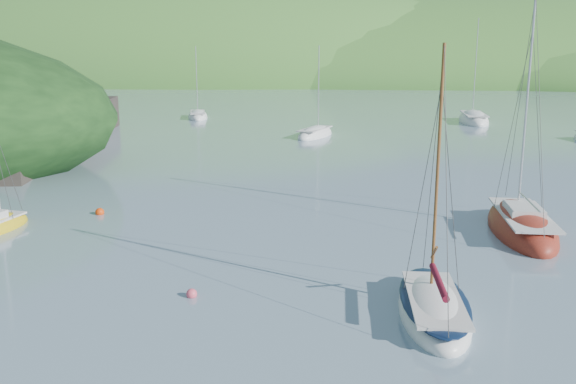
# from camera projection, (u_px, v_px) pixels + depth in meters

# --- Properties ---
(ground) EXTENTS (700.00, 700.00, 0.00)m
(ground) POSITION_uv_depth(u_px,v_px,m) (295.00, 309.00, 23.91)
(ground) COLOR gray
(ground) RESTS_ON ground
(shoreline_hills) EXTENTS (690.00, 135.00, 56.00)m
(shoreline_hills) POSITION_uv_depth(u_px,v_px,m) (325.00, 76.00, 191.78)
(shoreline_hills) COLOR #3A762D
(shoreline_hills) RESTS_ON ground
(daysailer_white) EXTENTS (2.72, 6.84, 10.39)m
(daysailer_white) POSITION_uv_depth(u_px,v_px,m) (434.00, 309.00, 23.27)
(daysailer_white) COLOR white
(daysailer_white) RESTS_ON ground
(sloop_red) EXTENTS (3.06, 8.87, 13.11)m
(sloop_red) POSITION_uv_depth(u_px,v_px,m) (521.00, 228.00, 33.48)
(sloop_red) COLOR maroon
(sloop_red) RESTS_ON ground
(distant_sloop_a) EXTENTS (4.62, 7.61, 10.26)m
(distant_sloop_a) POSITION_uv_depth(u_px,v_px,m) (315.00, 135.00, 67.91)
(distant_sloop_a) COLOR white
(distant_sloop_a) RESTS_ON ground
(distant_sloop_b) EXTENTS (3.49, 9.68, 13.76)m
(distant_sloop_b) POSITION_uv_depth(u_px,v_px,m) (474.00, 121.00, 79.92)
(distant_sloop_b) COLOR white
(distant_sloop_b) RESTS_ON ground
(distant_sloop_c) EXTENTS (4.21, 7.46, 10.08)m
(distant_sloop_c) POSITION_uv_depth(u_px,v_px,m) (198.00, 117.00, 84.54)
(distant_sloop_c) COLOR white
(distant_sloop_c) RESTS_ON ground
(mooring_buoys) EXTENTS (27.07, 14.59, 0.51)m
(mooring_buoys) POSITION_uv_depth(u_px,v_px,m) (294.00, 266.00, 28.16)
(mooring_buoys) COLOR gold
(mooring_buoys) RESTS_ON ground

